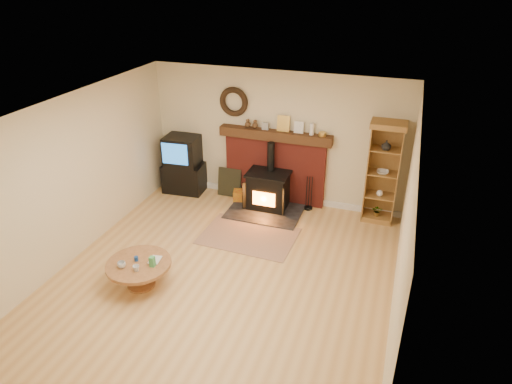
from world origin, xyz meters
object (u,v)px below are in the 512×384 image
at_px(tv_unit, 184,165).
at_px(coffee_table, 139,267).
at_px(wood_stove, 268,192).
at_px(curio_cabinet, 383,172).

bearing_deg(tv_unit, coffee_table, -75.03).
bearing_deg(wood_stove, curio_cabinet, 7.66).
distance_m(wood_stove, tv_unit, 1.91).
distance_m(tv_unit, coffee_table, 3.21).
height_order(tv_unit, curio_cabinet, curio_cabinet).
xyz_separation_m(tv_unit, coffee_table, (0.83, -3.09, -0.24)).
height_order(wood_stove, curio_cabinet, curio_cabinet).
bearing_deg(tv_unit, curio_cabinet, 1.24).
distance_m(curio_cabinet, coffee_table, 4.51).
relative_size(curio_cabinet, coffee_table, 2.01).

